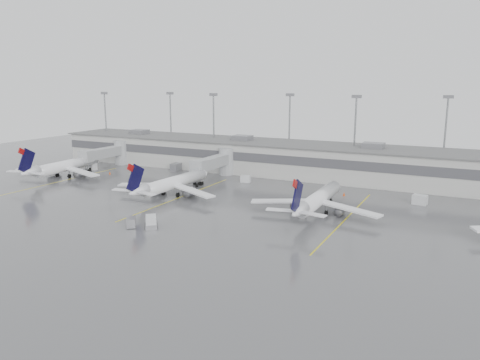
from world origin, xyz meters
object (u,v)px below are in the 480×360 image
at_px(jet_far_left, 64,166).
at_px(jet_mid_right, 317,199).
at_px(jet_mid_left, 172,183).
at_px(baggage_tug, 151,223).

distance_m(jet_far_left, jet_mid_right, 67.64).
height_order(jet_mid_left, jet_mid_right, jet_mid_left).
bearing_deg(jet_mid_left, jet_mid_right, 3.21).
height_order(jet_mid_left, baggage_tug, jet_mid_left).
height_order(jet_far_left, jet_mid_left, jet_far_left).
distance_m(jet_far_left, baggage_tug, 51.66).
xyz_separation_m(jet_far_left, jet_mid_left, (35.79, -4.18, -0.11)).
bearing_deg(baggage_tug, jet_mid_left, 78.14).
bearing_deg(jet_mid_right, baggage_tug, -137.34).
relative_size(jet_mid_left, jet_mid_right, 1.00).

